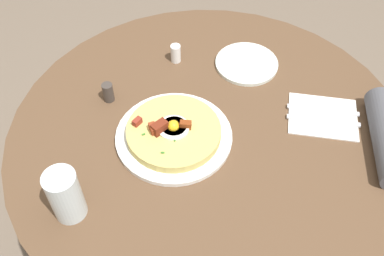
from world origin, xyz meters
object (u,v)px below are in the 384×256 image
Objects in this scene: dining_table at (208,170)px; water_glass at (66,196)px; pepper_shaker at (108,92)px; pizza_plate at (174,136)px; bread_plate at (247,64)px; fork at (323,110)px; salt_shaker at (176,53)px; knife at (323,121)px; breakfast_pizza at (173,131)px.

water_glass reaches higher than dining_table.
water_glass is at bearing 135.63° from pepper_shaker.
pizza_plate reaches higher than bread_plate.
salt_shaker is (0.39, 0.18, 0.02)m from fork.
pizza_plate is 2.20× the size of water_glass.
fork is at bearing -114.65° from pizza_plate.
water_glass is at bearing 32.81° from knife.
pizza_plate is 0.37m from knife.
salt_shaker is 0.99× the size of pepper_shaker.
bread_plate reaches higher than fork.
dining_table is at bearing -109.06° from pizza_plate.
salt_shaker is at bearing -60.93° from water_glass.
pizza_plate is at bearing -132.90° from breakfast_pizza.
pepper_shaker is (0.39, 0.38, 0.02)m from knife.
salt_shaker is at bearing -37.07° from pizza_plate.
salt_shaker is at bearing -18.02° from fork.
salt_shaker is at bearing -18.01° from dining_table.
pepper_shaker is at bearing 1.12° from knife.
bread_plate is 0.25m from fork.
knife is at bearing -178.27° from bread_plate.
bread_plate is 0.97× the size of knife.
pizza_plate is at bearing 22.21° from fork.
water_glass is at bearing 119.07° from salt_shaker.
knife is (-0.19, -0.33, -0.02)m from breakfast_pizza.
pepper_shaker is (0.24, -0.23, -0.04)m from water_glass.
breakfast_pizza is 1.77× the size of water_glass.
dining_table is 0.45m from water_glass.
knife is (-0.19, -0.32, 0.00)m from pizza_plate.
water_glass is (-0.00, 0.38, 0.24)m from dining_table.
breakfast_pizza reaches higher than pizza_plate.
pepper_shaker reaches higher than knife.
pizza_plate is 1.61× the size of bread_plate.
bread_plate is (0.09, -0.32, -0.00)m from pizza_plate.
dining_table is 18.95× the size of salt_shaker.
dining_table is 0.34m from pepper_shaker.
knife is 1.40× the size of water_glass.
bread_plate reaches higher than knife.
dining_table is 5.52× the size of fork.
pizza_plate is 5.34× the size of pepper_shaker.
water_glass is at bearing 90.21° from dining_table.
bread_plate is 0.39m from pepper_shaker.
bread_plate is 1.37× the size of water_glass.
fork is at bearing -101.40° from water_glass.
pizza_plate is 0.02m from breakfast_pizza.
fork is at bearing -131.99° from pepper_shaker.
water_glass is at bearing 101.27° from bread_plate.
bread_plate is at bearing -78.73° from water_glass.
pepper_shaker is (0.12, 0.37, 0.02)m from bread_plate.
breakfast_pizza is 4.32× the size of salt_shaker.
breakfast_pizza is 0.29m from water_glass.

